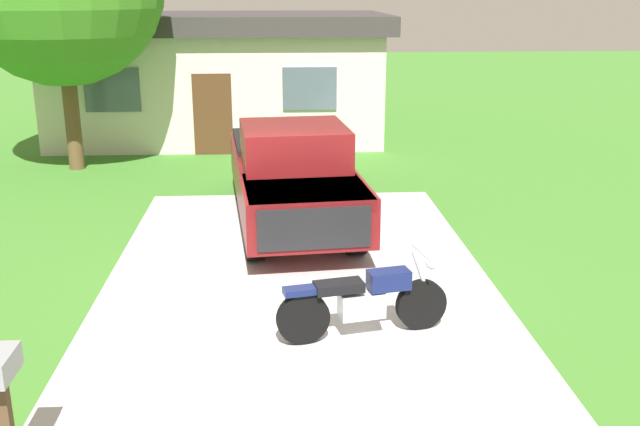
{
  "coord_description": "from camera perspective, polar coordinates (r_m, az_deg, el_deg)",
  "views": [
    {
      "loc": [
        -0.28,
        -10.45,
        4.18
      ],
      "look_at": [
        0.35,
        0.14,
        0.9
      ],
      "focal_mm": 40.87,
      "sensor_mm": 36.0,
      "label": 1
    }
  ],
  "objects": [
    {
      "name": "ground_plane",
      "position": [
        11.26,
        -1.74,
        -4.62
      ],
      "size": [
        80.0,
        80.0,
        0.0
      ],
      "primitive_type": "plane",
      "color": "#3E7929"
    },
    {
      "name": "driveway_pad",
      "position": [
        11.26,
        -1.74,
        -4.61
      ],
      "size": [
        5.74,
        8.85,
        0.01
      ],
      "primitive_type": "cube",
      "color": "#B5B5B5",
      "rests_on": "ground"
    },
    {
      "name": "motorcycle",
      "position": [
        9.12,
        3.53,
        -6.86
      ],
      "size": [
        2.19,
        0.81,
        1.09
      ],
      "color": "black",
      "rests_on": "ground"
    },
    {
      "name": "pickup_truck",
      "position": [
        13.38,
        -2.25,
        3.21
      ],
      "size": [
        2.53,
        5.78,
        1.9
      ],
      "color": "black",
      "rests_on": "ground"
    },
    {
      "name": "mailbox",
      "position": [
        6.89,
        -23.75,
        -12.12
      ],
      "size": [
        0.26,
        0.48,
        1.26
      ],
      "color": "#4C3823",
      "rests_on": "ground"
    },
    {
      "name": "neighbor_house",
      "position": [
        21.62,
        -7.94,
        10.67
      ],
      "size": [
        9.6,
        5.6,
        3.5
      ],
      "color": "beige",
      "rests_on": "ground"
    }
  ]
}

